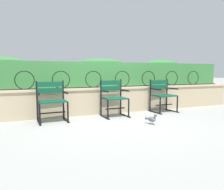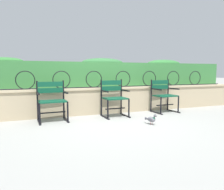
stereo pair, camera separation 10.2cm
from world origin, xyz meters
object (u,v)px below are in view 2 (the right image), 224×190
(park_chair_right, at_px, (163,95))
(pigeon_near_chairs, at_px, (151,119))
(park_chair_left, at_px, (52,100))
(park_chair_centre, at_px, (114,97))

(park_chair_right, relative_size, pigeon_near_chairs, 3.02)
(park_chair_left, relative_size, park_chair_right, 1.01)
(park_chair_left, xyz_separation_m, park_chair_right, (2.88, 0.02, -0.00))
(park_chair_centre, xyz_separation_m, park_chair_right, (1.44, 0.05, -0.00))
(park_chair_right, xyz_separation_m, pigeon_near_chairs, (-1.05, -1.10, -0.35))
(park_chair_left, height_order, park_chair_centre, park_chair_centre)
(park_chair_left, bearing_deg, park_chair_right, 0.46)
(park_chair_centre, xyz_separation_m, pigeon_near_chairs, (0.39, -1.05, -0.35))
(park_chair_right, bearing_deg, park_chair_left, -179.54)
(park_chair_centre, distance_m, park_chair_right, 1.44)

